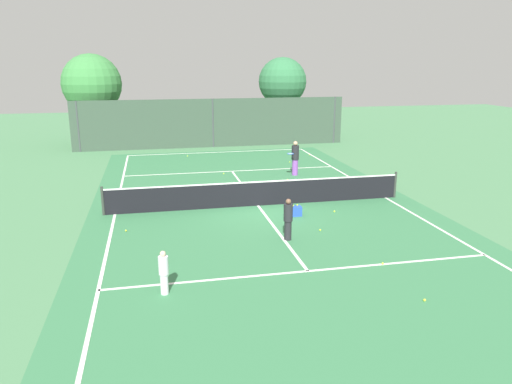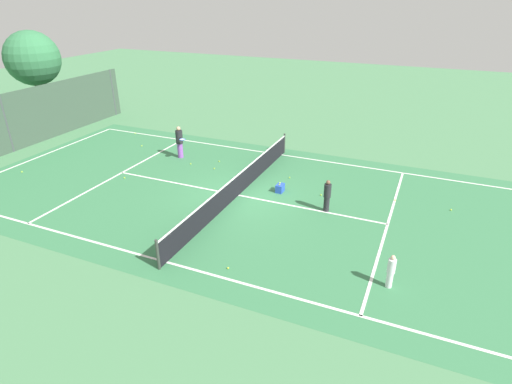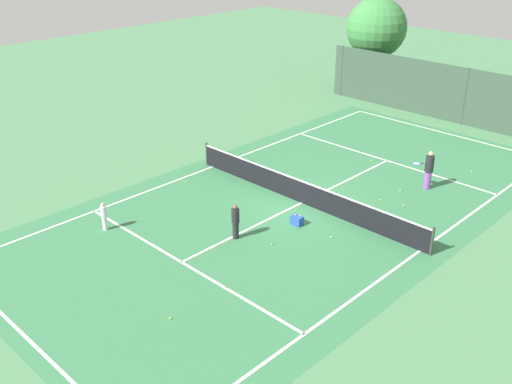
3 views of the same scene
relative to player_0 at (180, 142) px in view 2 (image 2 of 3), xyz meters
name	(u,v)px [view 2 (image 2 of 3)]	position (x,y,z in m)	size (l,w,h in m)	color
ground_plane	(238,195)	(-2.97, -4.88, -0.89)	(80.00, 80.00, 0.00)	#4C8456
court_surface	(238,195)	(-2.97, -4.88, -0.89)	(13.00, 25.00, 0.01)	#387A4C
tennis_net	(238,185)	(-2.97, -4.88, -0.38)	(11.90, 0.10, 1.10)	#333833
perimeter_fence	(6,124)	(-2.97, 9.12, 0.71)	(18.00, 0.12, 3.20)	#384C3D
tree_0	(33,59)	(2.83, 13.11, 3.16)	(3.58, 3.58, 5.88)	brown
player_0	(180,142)	(0.00, 0.00, 0.00)	(0.79, 0.86, 1.73)	purple
player_1	(391,271)	(-6.84, -11.81, -0.31)	(0.24, 0.24, 1.13)	silver
player_2	(327,196)	(-2.84, -8.81, -0.19)	(0.29, 0.29, 1.37)	#232328
ball_crate	(280,188)	(-1.89, -6.44, -0.71)	(0.45, 0.30, 0.43)	blue
tennis_ball_1	(214,169)	(-0.74, -2.46, -0.86)	(0.07, 0.07, 0.07)	#CCE533
tennis_ball_2	(125,178)	(-3.49, 0.94, -0.86)	(0.07, 0.07, 0.07)	#CCE533
tennis_ball_3	(142,146)	(0.61, 3.05, -0.86)	(0.07, 0.07, 0.07)	#CCE533
tennis_ball_4	(321,195)	(-1.54, -8.24, -0.86)	(0.07, 0.07, 0.07)	#CCE533
tennis_ball_5	(22,172)	(-4.93, 6.11, -0.86)	(0.07, 0.07, 0.07)	#CCE533
tennis_ball_6	(191,164)	(-0.66, -1.03, -0.86)	(0.07, 0.07, 0.07)	#CCE533
tennis_ball_7	(451,210)	(-0.76, -13.51, -0.86)	(0.07, 0.07, 0.07)	#CCE533
tennis_ball_8	(219,161)	(0.24, -2.21, -0.86)	(0.07, 0.07, 0.07)	#CCE533
tennis_ball_9	(290,178)	(-0.30, -6.34, -0.86)	(0.07, 0.07, 0.07)	#CCE533
tennis_ball_10	(135,133)	(2.40, 4.94, -0.86)	(0.07, 0.07, 0.07)	#CCE533
tennis_ball_11	(395,200)	(-0.75, -11.29, -0.86)	(0.07, 0.07, 0.07)	#CCE533
tennis_ball_12	(228,268)	(-7.98, -6.92, -0.86)	(0.07, 0.07, 0.07)	#CCE533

